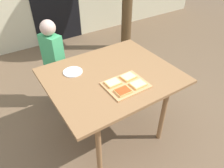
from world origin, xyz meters
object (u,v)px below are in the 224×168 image
(pizza_slice_far_right, at_px, (128,77))
(child_left, at_px, (54,60))
(dining_table, at_px, (112,81))
(pizza_slice_near_left, at_px, (123,91))
(plate_white_left, at_px, (73,72))
(pizza_slice_far_left, at_px, (113,83))
(pizza_slice_near_right, at_px, (138,84))
(cutting_board, at_px, (126,85))

(pizza_slice_far_right, distance_m, child_left, 1.00)
(dining_table, height_order, pizza_slice_near_left, pizza_slice_near_left)
(plate_white_left, bearing_deg, dining_table, -38.58)
(dining_table, bearing_deg, pizza_slice_far_right, -58.07)
(dining_table, relative_size, pizza_slice_far_right, 8.81)
(plate_white_left, xyz_separation_m, child_left, (-0.00, 0.55, -0.14))
(dining_table, xyz_separation_m, pizza_slice_far_left, (-0.08, -0.14, 0.10))
(pizza_slice_far_left, distance_m, pizza_slice_near_right, 0.22)
(cutting_board, relative_size, plate_white_left, 1.97)
(cutting_board, height_order, pizza_slice_near_left, pizza_slice_near_left)
(pizza_slice_far_left, relative_size, child_left, 0.12)
(child_left, bearing_deg, pizza_slice_far_left, -77.19)
(dining_table, height_order, pizza_slice_far_right, pizza_slice_far_right)
(plate_white_left, bearing_deg, pizza_slice_near_left, -66.88)
(cutting_board, relative_size, pizza_slice_far_right, 2.67)
(cutting_board, relative_size, pizza_slice_near_left, 2.83)
(pizza_slice_far_right, bearing_deg, pizza_slice_near_left, -138.51)
(pizza_slice_far_left, xyz_separation_m, pizza_slice_near_right, (0.17, -0.14, 0.00))
(dining_table, distance_m, cutting_board, 0.22)
(pizza_slice_far_left, bearing_deg, pizza_slice_far_right, -0.73)
(pizza_slice_far_left, bearing_deg, child_left, 102.81)
(pizza_slice_near_left, relative_size, pizza_slice_near_right, 0.99)
(pizza_slice_far_right, relative_size, plate_white_left, 0.74)
(pizza_slice_near_right, xyz_separation_m, plate_white_left, (-0.38, 0.50, -0.02))
(dining_table, distance_m, pizza_slice_near_right, 0.30)
(pizza_slice_near_left, xyz_separation_m, pizza_slice_far_right, (0.16, 0.14, 0.00))
(pizza_slice_far_left, height_order, child_left, child_left)
(cutting_board, height_order, plate_white_left, cutting_board)
(dining_table, bearing_deg, pizza_slice_near_right, -71.48)
(pizza_slice_far_left, xyz_separation_m, pizza_slice_near_left, (0.01, -0.14, 0.00))
(dining_table, distance_m, plate_white_left, 0.37)
(dining_table, distance_m, pizza_slice_far_left, 0.19)
(pizza_slice_near_right, xyz_separation_m, child_left, (-0.38, 1.05, -0.16))
(pizza_slice_far_left, height_order, pizza_slice_near_right, same)
(pizza_slice_far_left, relative_size, plate_white_left, 0.70)
(cutting_board, bearing_deg, child_left, 106.70)
(pizza_slice_near_left, bearing_deg, pizza_slice_near_right, 1.62)
(child_left, bearing_deg, pizza_slice_far_right, -67.93)
(cutting_board, relative_size, pizza_slice_near_right, 2.80)
(pizza_slice_far_left, bearing_deg, pizza_slice_near_left, -86.94)
(pizza_slice_near_right, distance_m, plate_white_left, 0.62)
(child_left, bearing_deg, plate_white_left, -89.98)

